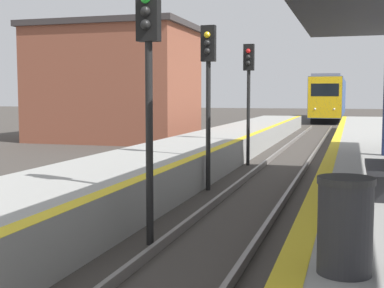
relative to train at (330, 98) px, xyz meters
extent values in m
cube|color=black|center=(0.00, 0.07, -1.89)|extent=(2.35, 18.87, 0.55)
cube|color=#33518C|center=(0.00, 0.07, 0.12)|extent=(2.77, 20.97, 3.46)
cube|color=gold|center=(0.00, -10.33, 0.12)|extent=(2.71, 0.16, 3.39)
cube|color=black|center=(0.00, -10.39, 0.72)|extent=(2.22, 0.06, 1.04)
cube|color=slate|center=(0.00, 0.07, 1.97)|extent=(2.35, 19.92, 0.24)
sphere|color=white|center=(-0.76, -10.39, -0.83)|extent=(0.18, 0.18, 0.18)
sphere|color=white|center=(0.76, -10.39, -0.83)|extent=(0.18, 0.18, 0.18)
cylinder|color=black|center=(-0.98, -47.32, -0.51)|extent=(0.12, 0.12, 3.30)
cube|color=black|center=(-0.98, -47.32, 1.59)|extent=(0.36, 0.20, 0.90)
sphere|color=black|center=(-0.98, -47.45, 1.59)|extent=(0.16, 0.16, 0.16)
sphere|color=black|center=(-0.98, -47.45, 1.39)|extent=(0.16, 0.16, 0.16)
cylinder|color=black|center=(-1.37, -42.16, -0.51)|extent=(0.12, 0.12, 3.30)
cube|color=black|center=(-1.37, -42.16, 1.59)|extent=(0.36, 0.20, 0.90)
sphere|color=yellow|center=(-1.37, -42.29, 1.79)|extent=(0.16, 0.16, 0.16)
sphere|color=black|center=(-1.37, -42.29, 1.59)|extent=(0.16, 0.16, 0.16)
sphere|color=black|center=(-1.37, -42.29, 1.39)|extent=(0.16, 0.16, 0.16)
cylinder|color=black|center=(-1.30, -37.00, -0.51)|extent=(0.12, 0.12, 3.30)
cube|color=black|center=(-1.30, -37.00, 1.59)|extent=(0.36, 0.20, 0.90)
sphere|color=red|center=(-1.30, -37.13, 1.79)|extent=(0.16, 0.16, 0.16)
sphere|color=black|center=(-1.30, -37.13, 1.59)|extent=(0.16, 0.16, 0.16)
sphere|color=black|center=(-1.30, -37.13, 1.39)|extent=(0.16, 0.16, 0.16)
cylinder|color=#262628|center=(2.11, -50.60, -0.88)|extent=(0.47, 0.47, 0.79)
cylinder|color=#262626|center=(2.11, -50.60, -0.45)|extent=(0.50, 0.50, 0.06)
cube|color=#4C4C51|center=(2.60, -46.58, -0.83)|extent=(0.44, 1.61, 0.08)
cube|color=#262628|center=(2.60, -47.23, -1.07)|extent=(0.35, 0.08, 0.40)
cube|color=#262628|center=(2.60, -45.94, -1.07)|extent=(0.35, 0.08, 0.40)
cube|color=brown|center=(-10.12, -28.89, 0.79)|extent=(8.04, 5.83, 5.90)
cube|color=#383333|center=(-10.12, -28.89, 3.89)|extent=(8.44, 6.13, 0.30)
camera|label=1|loc=(2.14, -55.36, 0.29)|focal=50.00mm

